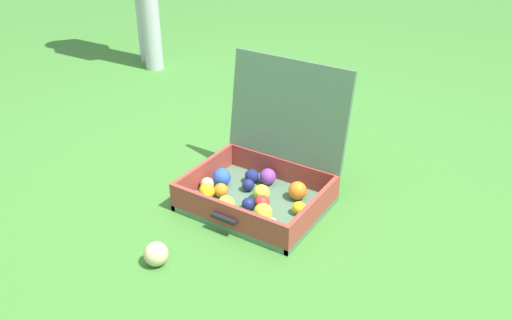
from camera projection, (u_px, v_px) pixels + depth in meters
name	position (u px, v px, depth m)	size (l,w,h in m)	color
ground_plane	(242.00, 201.00, 2.25)	(16.00, 16.00, 0.00)	#3D7A2D
open_suitcase	(262.00, 176.00, 2.21)	(0.55, 0.53, 0.56)	#4C7051
stray_ball_on_grass	(156.00, 254.00, 1.87)	(0.09, 0.09, 0.09)	#D1B784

